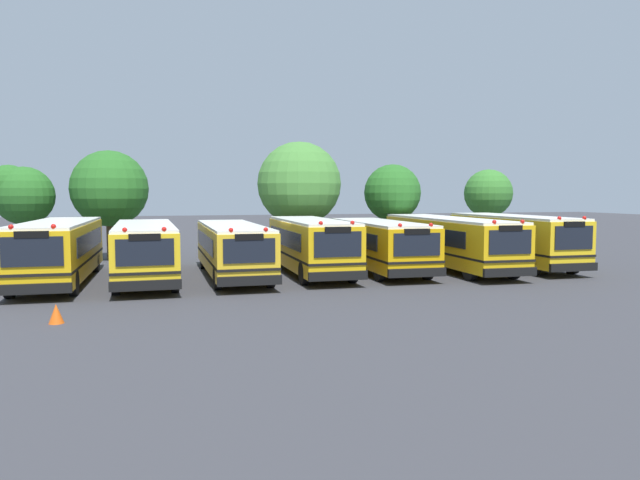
{
  "coord_description": "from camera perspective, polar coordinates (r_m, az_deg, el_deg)",
  "views": [
    {
      "loc": [
        -7.07,
        -27.33,
        3.79
      ],
      "look_at": [
        0.59,
        0.0,
        1.6
      ],
      "focal_mm": 33.64,
      "sensor_mm": 36.0,
      "label": 1
    }
  ],
  "objects": [
    {
      "name": "tree_1",
      "position": [
        36.34,
        -19.55,
        4.54
      ],
      "size": [
        4.34,
        4.34,
        6.26
      ],
      "color": "#4C3823",
      "rests_on": "ground_plane"
    },
    {
      "name": "school_bus_1",
      "position": [
        27.34,
        -16.32,
        -0.84
      ],
      "size": [
        2.66,
        10.51,
        2.61
      ],
      "rotation": [
        0.0,
        0.0,
        3.16
      ],
      "color": "yellow",
      "rests_on": "ground_plane"
    },
    {
      "name": "tree_4",
      "position": [
        41.91,
        15.61,
        4.34
      ],
      "size": [
        3.21,
        3.21,
        5.43
      ],
      "color": "#4C3823",
      "rests_on": "ground_plane"
    },
    {
      "name": "tree_2",
      "position": [
        35.69,
        -1.9,
        5.34
      ],
      "size": [
        4.97,
        4.97,
        6.87
      ],
      "color": "#4C3823",
      "rests_on": "ground_plane"
    },
    {
      "name": "school_bus_6",
      "position": [
        32.83,
        17.88,
        0.14
      ],
      "size": [
        2.6,
        9.84,
        2.8
      ],
      "rotation": [
        0.0,
        0.0,
        3.12
      ],
      "color": "yellow",
      "rests_on": "ground_plane"
    },
    {
      "name": "ground_plane",
      "position": [
        28.48,
        -1.14,
        -3.24
      ],
      "size": [
        160.0,
        160.0,
        0.0
      ],
      "primitive_type": "plane",
      "color": "#38383D"
    },
    {
      "name": "traffic_cone",
      "position": [
        19.28,
        -23.81,
        -6.43
      ],
      "size": [
        0.44,
        0.44,
        0.58
      ],
      "primitive_type": "cone",
      "color": "#EA5914",
      "rests_on": "ground_plane"
    },
    {
      "name": "tree_0",
      "position": [
        36.84,
        -26.65,
        3.98
      ],
      "size": [
        3.55,
        3.22,
        5.38
      ],
      "color": "#4C3823",
      "rests_on": "ground_plane"
    },
    {
      "name": "school_bus_5",
      "position": [
        31.16,
        12.09,
        -0.03
      ],
      "size": [
        2.75,
        11.74,
        2.72
      ],
      "rotation": [
        0.0,
        0.0,
        3.11
      ],
      "color": "yellow",
      "rests_on": "ground_plane"
    },
    {
      "name": "school_bus_2",
      "position": [
        27.72,
        -8.34,
        -0.72
      ],
      "size": [
        2.51,
        10.52,
        2.53
      ],
      "rotation": [
        0.0,
        0.0,
        3.14
      ],
      "color": "yellow",
      "rests_on": "ground_plane"
    },
    {
      "name": "school_bus_3",
      "position": [
        28.14,
        -0.86,
        -0.4
      ],
      "size": [
        2.61,
        9.26,
        2.72
      ],
      "rotation": [
        0.0,
        0.0,
        3.12
      ],
      "color": "yellow",
      "rests_on": "ground_plane"
    },
    {
      "name": "school_bus_0",
      "position": [
        27.81,
        -23.59,
        -0.79
      ],
      "size": [
        2.75,
        10.53,
        2.75
      ],
      "rotation": [
        0.0,
        0.0,
        3.12
      ],
      "color": "yellow",
      "rests_on": "ground_plane"
    },
    {
      "name": "school_bus_4",
      "position": [
        29.34,
        5.69,
        -0.36
      ],
      "size": [
        2.82,
        9.41,
        2.58
      ],
      "rotation": [
        0.0,
        0.0,
        3.11
      ],
      "color": "#EAA80C",
      "rests_on": "ground_plane"
    },
    {
      "name": "tree_3",
      "position": [
        37.68,
        6.83,
        4.41
      ],
      "size": [
        3.54,
        3.54,
        5.63
      ],
      "color": "#4C3823",
      "rests_on": "ground_plane"
    }
  ]
}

